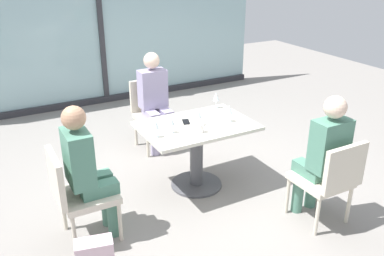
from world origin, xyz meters
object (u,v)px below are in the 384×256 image
object	(u,v)px
wine_glass_3	(216,97)
person_near_window	(155,98)
chair_front_right	(329,177)
person_side_end	(87,167)
chair_near_window	(152,110)
person_front_right	(323,152)
wine_glass_2	(171,121)
dining_table_main	(197,142)
handbag_0	(95,256)
wine_glass_0	(156,125)
chair_side_end	(77,191)
wine_glass_1	(229,110)
wine_glass_4	(198,113)
coffee_cup	(200,128)
cell_phone_on_table	(186,122)

from	to	relation	value
wine_glass_3	person_near_window	bearing A→B (deg)	120.00
chair_front_right	person_side_end	distance (m)	2.16
chair_near_window	chair_front_right	size ratio (longest dim) A/B	1.00
chair_near_window	person_near_window	distance (m)	0.23
person_near_window	person_front_right	bearing A→B (deg)	-71.31
person_side_end	wine_glass_2	xyz separation A→B (m)	(0.92, 0.24, 0.16)
dining_table_main	person_near_window	xyz separation A→B (m)	(-0.00, 1.07, 0.18)
wine_glass_3	handbag_0	distance (m)	2.22
wine_glass_2	wine_glass_0	bearing A→B (deg)	-172.55
dining_table_main	handbag_0	distance (m)	1.61
dining_table_main	chair_side_end	size ratio (longest dim) A/B	1.34
chair_front_right	person_near_window	xyz separation A→B (m)	(-0.73, 2.26, 0.20)
chair_front_right	handbag_0	distance (m)	2.16
chair_front_right	handbag_0	size ratio (longest dim) A/B	2.90
chair_near_window	person_side_end	bearing A→B (deg)	-129.82
chair_side_end	wine_glass_3	distance (m)	1.93
wine_glass_0	person_side_end	bearing A→B (deg)	-163.78
person_front_right	handbag_0	bearing A→B (deg)	171.62
dining_table_main	wine_glass_1	world-z (taller)	wine_glass_1
wine_glass_3	chair_front_right	bearing A→B (deg)	-79.00
wine_glass_2	wine_glass_3	bearing A→B (deg)	27.34
wine_glass_4	coffee_cup	distance (m)	0.20
person_side_end	cell_phone_on_table	world-z (taller)	person_side_end
wine_glass_2	chair_near_window	bearing A→B (deg)	75.30
chair_front_right	cell_phone_on_table	xyz separation A→B (m)	(-0.80, 1.29, 0.24)
dining_table_main	person_near_window	distance (m)	1.09
chair_near_window	wine_glass_4	size ratio (longest dim) A/B	4.70
chair_front_right	wine_glass_4	size ratio (longest dim) A/B	4.70
cell_phone_on_table	chair_near_window	bearing A→B (deg)	105.89
chair_near_window	wine_glass_3	size ratio (longest dim) A/B	4.70
dining_table_main	wine_glass_2	size ratio (longest dim) A/B	6.29
wine_glass_1	wine_glass_4	bearing A→B (deg)	169.15
wine_glass_3	cell_phone_on_table	distance (m)	0.56
chair_side_end	wine_glass_0	world-z (taller)	wine_glass_0
chair_front_right	wine_glass_1	size ratio (longest dim) A/B	4.70
wine_glass_2	handbag_0	distance (m)	1.44
dining_table_main	coffee_cup	xyz separation A→B (m)	(-0.07, -0.20, 0.25)
person_near_window	wine_glass_2	world-z (taller)	person_near_window
chair_side_end	coffee_cup	xyz separation A→B (m)	(1.28, 0.11, 0.28)
wine_glass_4	cell_phone_on_table	xyz separation A→B (m)	(-0.07, 0.14, -0.13)
chair_side_end	wine_glass_4	distance (m)	1.43
chair_front_right	wine_glass_1	bearing A→B (deg)	109.78
chair_front_right	person_side_end	world-z (taller)	person_side_end
dining_table_main	person_front_right	world-z (taller)	person_front_right
chair_side_end	wine_glass_4	xyz separation A→B (m)	(1.35, 0.28, 0.37)
wine_glass_1	cell_phone_on_table	size ratio (longest dim) A/B	1.28
person_near_window	person_side_end	bearing A→B (deg)	-131.97
wine_glass_2	cell_phone_on_table	world-z (taller)	wine_glass_2
wine_glass_3	cell_phone_on_table	size ratio (longest dim) A/B	1.28
cell_phone_on_table	handbag_0	bearing A→B (deg)	-126.39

